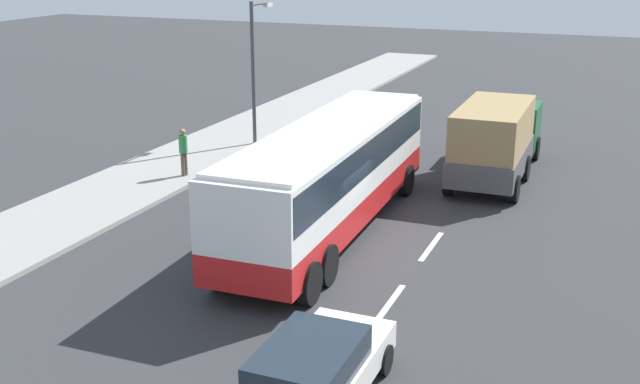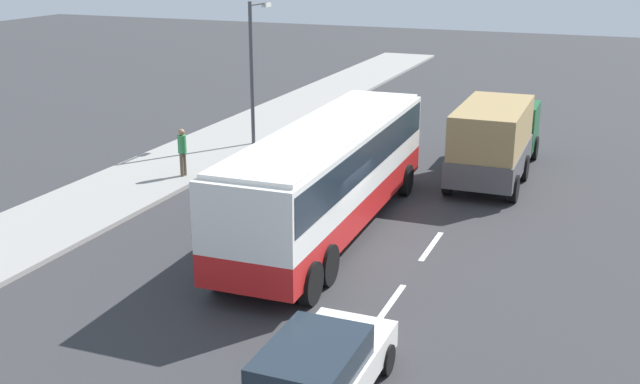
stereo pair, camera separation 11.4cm
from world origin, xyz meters
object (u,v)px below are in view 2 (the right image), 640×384
Objects in this scene: coach_bus at (330,167)px; cargo_truck at (495,137)px; street_lamp at (254,61)px; car_white_minivan at (318,372)px; pedestrian_near_curb at (182,149)px.

cargo_truck is at bearing -26.26° from coach_bus.
street_lamp is (8.69, 6.88, 1.60)m from coach_bus.
pedestrian_near_curb reaches higher than car_white_minivan.
street_lamp is at bearing 36.91° from coach_bus.
cargo_truck is at bearing 29.81° from pedestrian_near_curb.
coach_bus is at bearing 154.47° from cargo_truck.
car_white_minivan is 2.46× the size of pedestrian_near_curb.
pedestrian_near_curb is at bearing 64.92° from coach_bus.
car_white_minivan is (-8.85, -3.22, -1.29)m from coach_bus.
coach_bus is 6.74× the size of pedestrian_near_curb.
pedestrian_near_curb is (3.11, 7.10, -0.88)m from coach_bus.
cargo_truck reaches higher than pedestrian_near_curb.
coach_bus is 11.20m from street_lamp.
pedestrian_near_curb is at bearing 40.75° from car_white_minivan.
car_white_minivan is 15.80m from pedestrian_near_curb.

